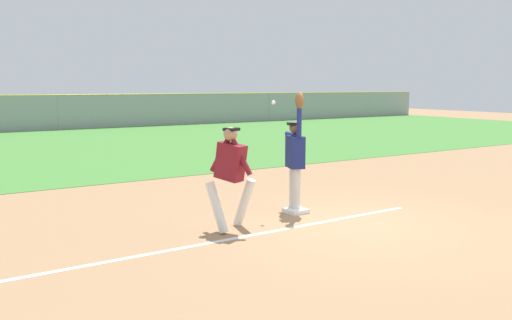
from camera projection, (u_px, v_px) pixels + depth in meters
ground_plane at (354, 224)px, 9.18m from camera, size 75.02×75.02×0.00m
outfield_grass at (105, 145)px, 21.51m from camera, size 54.97×17.38×0.01m
chalk_foul_line at (97, 264)px, 7.13m from camera, size 12.00×0.36×0.01m
first_base at (296, 211)px, 9.99m from camera, size 0.38×0.38×0.08m
fielder at (295, 154)px, 9.93m from camera, size 0.40×0.88×2.28m
runner at (231, 171)px, 8.70m from camera, size 0.89×0.80×1.72m
baseball at (273, 102)px, 9.63m from camera, size 0.07×0.07×0.07m
outfield_fence at (58, 112)px, 28.65m from camera, size 55.05×0.08×1.91m
parked_car_red at (46, 114)px, 32.00m from camera, size 4.51×2.32×1.25m
parked_car_tan at (144, 111)px, 35.33m from camera, size 4.52×2.35×1.25m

